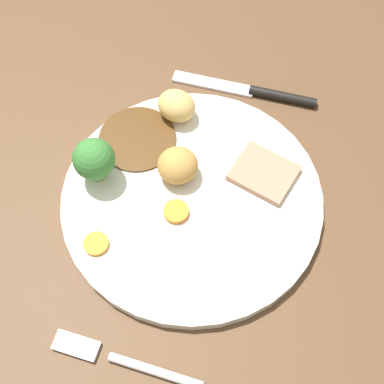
# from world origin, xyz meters

# --- Properties ---
(dining_table) EXTENTS (1.20, 0.84, 0.04)m
(dining_table) POSITION_xyz_m (0.00, 0.00, 0.02)
(dining_table) COLOR brown
(dining_table) RESTS_ON ground
(dinner_plate) EXTENTS (0.29, 0.29, 0.01)m
(dinner_plate) POSITION_xyz_m (-0.04, 0.01, 0.04)
(dinner_plate) COLOR silver
(dinner_plate) RESTS_ON dining_table
(gravy_pool) EXTENTS (0.09, 0.09, 0.00)m
(gravy_pool) POSITION_xyz_m (0.01, 0.10, 0.05)
(gravy_pool) COLOR #563819
(gravy_pool) RESTS_ON dinner_plate
(meat_slice_main) EXTENTS (0.07, 0.08, 0.01)m
(meat_slice_main) POSITION_xyz_m (0.02, -0.05, 0.05)
(meat_slice_main) COLOR tan
(meat_slice_main) RESTS_ON dinner_plate
(roast_potato_left) EXTENTS (0.05, 0.05, 0.04)m
(roast_potato_left) POSITION_xyz_m (0.06, 0.07, 0.07)
(roast_potato_left) COLOR #D8B260
(roast_potato_left) RESTS_ON dinner_plate
(roast_potato_right) EXTENTS (0.06, 0.06, 0.04)m
(roast_potato_right) POSITION_xyz_m (-0.02, 0.04, 0.07)
(roast_potato_right) COLOR #BC8C42
(roast_potato_right) RESTS_ON dinner_plate
(carrot_coin_front) EXTENTS (0.03, 0.03, 0.01)m
(carrot_coin_front) POSITION_xyz_m (-0.06, 0.02, 0.05)
(carrot_coin_front) COLOR orange
(carrot_coin_front) RESTS_ON dinner_plate
(carrot_coin_back) EXTENTS (0.03, 0.03, 0.00)m
(carrot_coin_back) POSITION_xyz_m (-0.13, 0.08, 0.05)
(carrot_coin_back) COLOR orange
(carrot_coin_back) RESTS_ON dinner_plate
(broccoli_floret) EXTENTS (0.05, 0.05, 0.06)m
(broccoli_floret) POSITION_xyz_m (-0.05, 0.12, 0.08)
(broccoli_floret) COLOR #8CB766
(broccoli_floret) RESTS_ON dinner_plate
(fork) EXTENTS (0.03, 0.15, 0.01)m
(fork) POSITION_xyz_m (-0.23, 0.01, 0.04)
(fork) COLOR silver
(fork) RESTS_ON dining_table
(knife) EXTENTS (0.04, 0.19, 0.01)m
(knife) POSITION_xyz_m (0.14, -0.00, 0.04)
(knife) COLOR black
(knife) RESTS_ON dining_table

